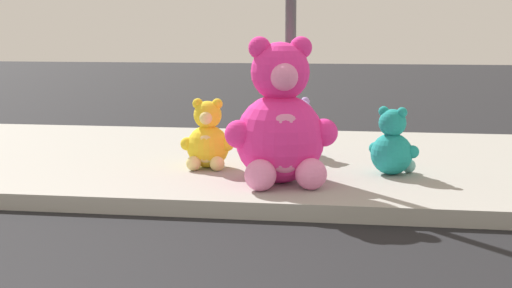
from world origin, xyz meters
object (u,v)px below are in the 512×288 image
Objects in this scene: plush_pink_large at (281,125)px; plush_lavender at (299,133)px; plush_yellow at (208,140)px; sign_pole at (291,2)px; plush_teal at (393,147)px.

plush_pink_large reaches higher than plush_lavender.
plush_yellow reaches higher than plush_lavender.
plush_pink_large is at bearing -37.11° from plush_yellow.
sign_pole is at bearing -90.44° from plush_lavender.
sign_pole is 4.42× the size of plush_yellow.
sign_pole is 2.34× the size of plush_pink_large.
plush_lavender is at bearing 89.56° from sign_pole.
plush_yellow is 1.23m from plush_lavender.
plush_lavender is (0.87, 0.87, -0.02)m from plush_yellow.
plush_pink_large is 1.89× the size of plush_yellow.
sign_pole is 1.76m from plush_teal.
plush_teal is at bearing -42.07° from plush_lavender.
plush_yellow is at bearing -134.86° from plush_lavender.
plush_lavender is (0.01, 0.92, -1.43)m from sign_pole.
plush_lavender is at bearing 137.93° from plush_teal.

